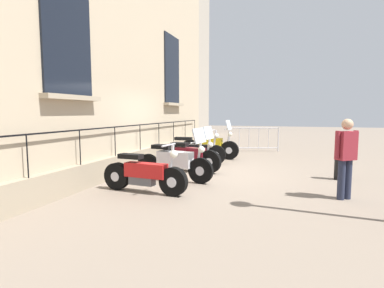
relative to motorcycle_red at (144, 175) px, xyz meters
The scene contains 11 objects.
ground_plane 2.62m from the motorcycle_red, 79.30° to the left, with size 60.00×60.00×0.00m, color gray.
building_facade 5.03m from the motorcycle_red, 125.53° to the left, with size 0.82×13.35×8.84m.
motorcycle_red is the anchor object (origin of this frame).
motorcycle_white 1.28m from the motorcycle_red, 81.15° to the left, with size 2.13×0.75×1.34m.
motorcycle_maroon 2.51m from the motorcycle_red, 85.69° to the left, with size 1.95×0.68×1.32m.
motorcycle_black 3.81m from the motorcycle_red, 91.23° to the left, with size 2.11×0.56×1.15m.
motorcycle_yellow 5.12m from the motorcycle_red, 88.60° to the left, with size 2.21×0.67×1.43m.
crowd_barrier 7.84m from the motorcycle_red, 79.42° to the left, with size 2.09×0.71×1.05m.
bollard 4.93m from the motorcycle_red, 32.65° to the left, with size 0.24×0.24×0.93m.
pedestrian_standing 4.08m from the motorcycle_red, 10.74° to the left, with size 0.45×0.39×1.59m.
distant_building 17.86m from the motorcycle_red, 108.92° to the left, with size 3.91×5.85×12.30m.
Camera 1 is at (2.43, -8.33, 1.71)m, focal length 28.59 mm.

